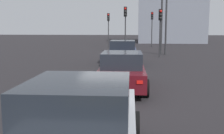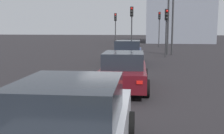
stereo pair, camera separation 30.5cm
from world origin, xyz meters
name	(u,v)px [view 2 (the right image)]	position (x,y,z in m)	size (l,w,h in m)	color
ground_plane	(117,95)	(0.00, 0.00, -0.10)	(160.00, 160.00, 0.20)	black
car_navy_lead	(128,52)	(8.47, 0.21, 0.75)	(4.58, 2.13, 1.57)	#141E4C
car_maroon_second	(124,71)	(0.66, -0.19, 0.72)	(4.27, 2.04, 1.48)	#510F16
car_silver_third	(72,128)	(-5.72, 0.13, 0.76)	(4.28, 2.10, 1.60)	#A8AAB2
traffic_light_near_left	(132,20)	(15.91, 0.38, 3.10)	(0.32, 0.29, 4.32)	#2D2D30
traffic_light_near_right	(159,22)	(24.25, -2.49, 3.07)	(0.32, 0.29, 4.28)	#2D2D30
traffic_light_far_left	(115,23)	(23.16, 2.74, 2.95)	(0.32, 0.28, 4.10)	#2D2D30
traffic_light_far_right	(166,23)	(12.72, -2.58, 2.80)	(0.32, 0.29, 3.88)	#2D2D30
street_lamp_kerbside	(169,1)	(14.99, -2.87, 4.70)	(0.56, 0.36, 8.08)	#2D2D30
street_lamp_far	(173,4)	(15.01, -3.27, 4.46)	(0.56, 0.36, 7.61)	#2D2D30
building_facade_left	(178,14)	(36.73, -6.00, 4.62)	(9.49, 10.27, 9.23)	gray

